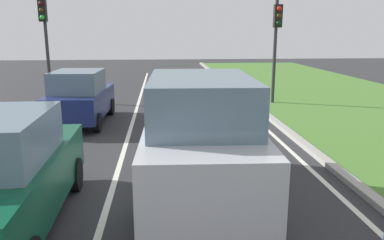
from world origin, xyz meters
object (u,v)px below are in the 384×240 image
at_px(traffic_light_overhead_left, 45,30).
at_px(car_hatchback_far, 80,97).
at_px(car_suv_ahead, 200,139).
at_px(traffic_light_near_right, 276,34).

bearing_deg(traffic_light_overhead_left, car_hatchback_far, -63.13).
distance_m(car_suv_ahead, traffic_light_overhead_left, 12.13).
distance_m(car_suv_ahead, car_hatchback_far, 7.11).
relative_size(car_hatchback_far, traffic_light_near_right, 0.88).
xyz_separation_m(car_suv_ahead, car_hatchback_far, (-3.36, 6.26, -0.28)).
relative_size(car_suv_ahead, traffic_light_near_right, 1.07).
xyz_separation_m(car_hatchback_far, traffic_light_overhead_left, (-2.20, 4.34, 2.20)).
bearing_deg(car_suv_ahead, traffic_light_near_right, 68.19).
height_order(car_suv_ahead, car_hatchback_far, car_suv_ahead).
xyz_separation_m(car_hatchback_far, traffic_light_near_right, (7.42, 2.84, 2.03)).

